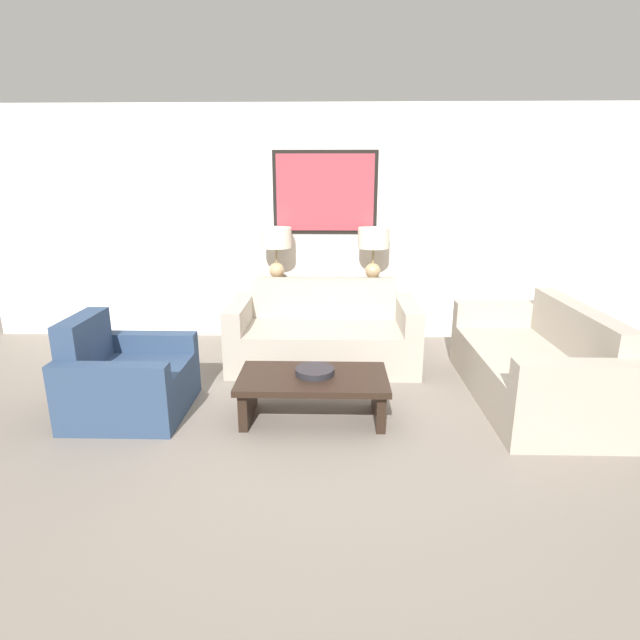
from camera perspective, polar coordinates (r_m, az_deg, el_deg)
The scene contains 10 objects.
ground_plane at distance 3.96m, azimuth -0.03°, elevation -12.08°, with size 20.00×20.00×0.00m, color slate.
back_wall at distance 5.88m, azimuth 0.58°, elevation 10.76°, with size 7.98×0.12×2.65m.
console_table at distance 5.78m, azimuth 0.51°, elevation 0.99°, with size 1.60×0.38×0.74m.
table_lamp_left at distance 5.66m, azimuth -5.04°, elevation 8.71°, with size 0.35×0.35×0.59m.
table_lamp_right at distance 5.65m, azimuth 6.13°, elevation 8.66°, with size 0.35×0.35×0.59m.
couch_by_back_wall at distance 5.13m, azimuth 0.38°, elevation -1.91°, with size 1.88×0.91×0.83m.
couch_by_side at distance 4.69m, azimuth 23.35°, elevation -5.00°, with size 0.91×1.88×0.83m.
coffee_table at distance 3.97m, azimuth -0.81°, elevation -7.63°, with size 1.17×0.64×0.37m.
decorative_bowl at distance 3.96m, azimuth -0.60°, elevation -5.88°, with size 0.31×0.31×0.05m.
armchair_near_back_wall at distance 4.37m, azimuth -21.22°, elevation -6.47°, with size 0.88×0.90×0.81m.
Camera 1 is at (0.09, -3.50, 1.86)m, focal length 28.00 mm.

